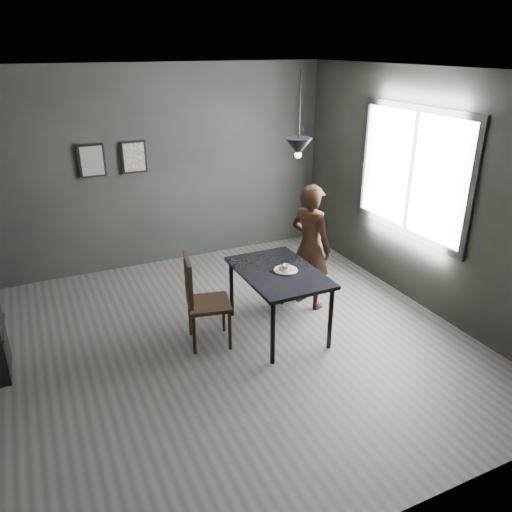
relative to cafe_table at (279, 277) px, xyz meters
name	(u,v)px	position (x,y,z in m)	size (l,w,h in m)	color
ground	(229,342)	(-0.60, 0.00, -0.67)	(5.00, 5.00, 0.00)	#3A3532
back_wall	(160,169)	(-0.60, 2.50, 0.73)	(5.00, 0.10, 2.80)	black
ceiling	(222,71)	(-0.60, 0.00, 2.13)	(5.00, 5.00, 0.02)	silver
window_assembly	(411,172)	(1.87, 0.20, 0.93)	(0.04, 1.96, 1.56)	white
cafe_table	(279,277)	(0.00, 0.00, 0.00)	(0.80, 1.20, 0.75)	black
white_plate	(286,271)	(0.06, -0.04, 0.08)	(0.23, 0.23, 0.01)	white
donut_pile	(286,268)	(0.06, -0.04, 0.12)	(0.16, 0.16, 0.07)	#F2E4BC
woman	(310,247)	(0.64, 0.40, 0.10)	(0.56, 0.37, 1.55)	black
wood_chair	(200,296)	(-0.87, 0.12, -0.09)	(0.52, 0.52, 1.02)	black
pendant_lamp	(298,147)	(0.25, 0.10, 1.38)	(0.28, 0.28, 0.86)	black
framed_print_left	(92,161)	(-1.50, 2.47, 0.93)	(0.34, 0.04, 0.44)	black
framed_print_right	(134,157)	(-0.95, 2.47, 0.93)	(0.34, 0.04, 0.44)	black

